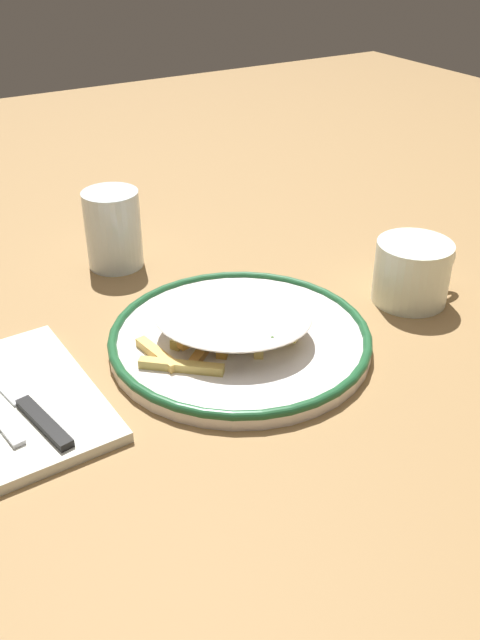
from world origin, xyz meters
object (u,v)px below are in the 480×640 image
Objects in this scene: fries_heap at (232,319)px; coffee_mug at (413,272)px; water_glass at (113,229)px; knife at (24,403)px; plate at (240,338)px; napkin at (17,401)px.

coffee_mug is (0.25, -0.02, 0.00)m from fries_heap.
water_glass is 0.40m from coffee_mug.
coffee_mug is (0.49, -0.02, 0.03)m from knife.
coffee_mug is (0.29, -0.29, -0.01)m from water_glass.
plate is 0.28m from water_glass.
fries_heap is 1.12× the size of knife.
napkin is at bearing 175.12° from fries_heap.
plate is at bearing 175.79° from coffee_mug.
coffee_mug is (0.24, -0.02, 0.03)m from plate.
napkin is at bearing 175.37° from coffee_mug.
water_glass is (-0.04, 0.27, 0.04)m from plate.
coffee_mug reaches higher than napkin.
fries_heap is 2.17× the size of water_glass.
fries_heap is at bearing -83.13° from water_glass.
water_glass is (-0.03, 0.27, 0.01)m from fries_heap.
knife is (0.00, -0.02, 0.01)m from napkin.
fries_heap reaches higher than plate.
fries_heap is 0.24m from knife.
coffee_mug is at bearing -2.50° from knife.
napkin is 0.50m from coffee_mug.
napkin is 1.10× the size of knife.
knife is at bearing -79.49° from napkin.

